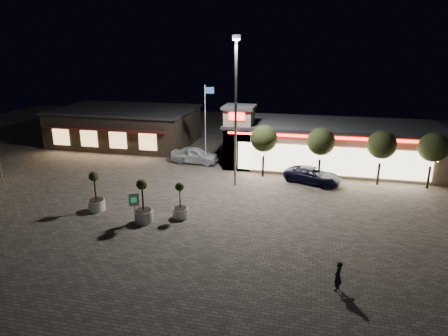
% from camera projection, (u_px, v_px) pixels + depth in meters
% --- Properties ---
extents(ground, '(90.00, 90.00, 0.00)m').
position_uv_depth(ground, '(183.00, 222.00, 27.45)').
color(ground, '#6C6358').
rests_on(ground, ground).
extents(retail_building, '(20.40, 8.40, 6.10)m').
position_uv_depth(retail_building, '(325.00, 144.00, 39.44)').
color(retail_building, tan).
rests_on(retail_building, ground).
extents(restaurant_building, '(16.40, 11.00, 4.30)m').
position_uv_depth(restaurant_building, '(126.00, 126.00, 48.38)').
color(restaurant_building, '#382D23').
rests_on(restaurant_building, ground).
extents(floodlight_pole, '(0.60, 0.40, 12.38)m').
position_uv_depth(floodlight_pole, '(236.00, 104.00, 32.35)').
color(floodlight_pole, gray).
rests_on(floodlight_pole, ground).
extents(flagpole, '(0.95, 0.10, 8.00)m').
position_uv_depth(flagpole, '(206.00, 119.00, 38.52)').
color(flagpole, white).
rests_on(flagpole, ground).
extents(string_tree_a, '(2.42, 2.42, 4.79)m').
position_uv_depth(string_tree_a, '(264.00, 139.00, 35.75)').
color(string_tree_a, '#332319').
rests_on(string_tree_a, ground).
extents(string_tree_b, '(2.42, 2.42, 4.79)m').
position_uv_depth(string_tree_b, '(321.00, 142.00, 34.67)').
color(string_tree_b, '#332319').
rests_on(string_tree_b, ground).
extents(string_tree_c, '(2.42, 2.42, 4.79)m').
position_uv_depth(string_tree_c, '(382.00, 145.00, 33.60)').
color(string_tree_c, '#332319').
rests_on(string_tree_c, ground).
extents(string_tree_d, '(2.42, 2.42, 4.79)m').
position_uv_depth(string_tree_d, '(433.00, 147.00, 32.74)').
color(string_tree_d, '#332319').
rests_on(string_tree_d, ground).
extents(pickup_truck, '(5.45, 3.92, 1.38)m').
position_uv_depth(pickup_truck, '(313.00, 175.00, 34.92)').
color(pickup_truck, black).
rests_on(pickup_truck, ground).
extents(white_sedan, '(4.98, 2.19, 1.67)m').
position_uv_depth(white_sedan, '(195.00, 155.00, 40.65)').
color(white_sedan, silver).
rests_on(white_sedan, ground).
extents(pedestrian, '(0.58, 0.67, 1.56)m').
position_uv_depth(pedestrian, '(338.00, 276.00, 19.66)').
color(pedestrian, black).
rests_on(pedestrian, ground).
extents(dog, '(0.51, 0.21, 0.27)m').
position_uv_depth(dog, '(349.00, 300.00, 18.68)').
color(dog, '#59514C').
rests_on(dog, ground).
extents(planter_left, '(1.22, 1.22, 2.99)m').
position_uv_depth(planter_left, '(96.00, 199.00, 29.06)').
color(planter_left, silver).
rests_on(planter_left, ground).
extents(planter_mid, '(1.26, 1.26, 3.09)m').
position_uv_depth(planter_mid, '(143.00, 209.00, 27.20)').
color(planter_mid, silver).
rests_on(planter_mid, ground).
extents(planter_right, '(1.06, 1.06, 2.61)m').
position_uv_depth(planter_right, '(180.00, 207.00, 27.92)').
color(planter_right, silver).
rests_on(planter_right, ground).
extents(valet_sign, '(0.65, 0.34, 2.08)m').
position_uv_depth(valet_sign, '(134.00, 202.00, 27.03)').
color(valet_sign, gray).
rests_on(valet_sign, ground).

